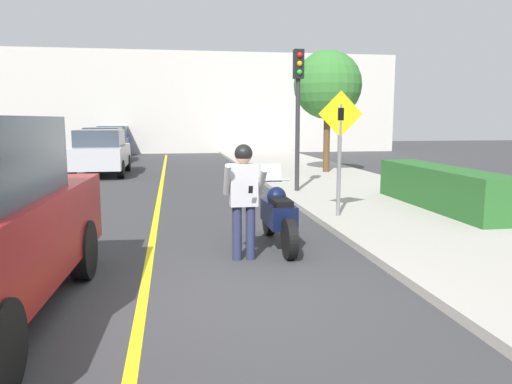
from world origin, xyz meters
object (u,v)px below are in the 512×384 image
Objects in this scene: person_biker at (244,190)px; parked_car_black at (104,144)px; crossing_sign at (340,141)px; motorcycle at (278,216)px; parked_car_silver at (101,152)px; traffic_light at (298,94)px; parked_car_blue at (114,140)px; street_tree at (328,85)px.

parked_car_black is (-4.27, 18.00, -0.18)m from person_biker.
motorcycle is at bearing -133.24° from crossing_sign.
parked_car_silver is at bearing -83.86° from parked_car_black.
traffic_light is (0.06, 3.64, 1.12)m from crossing_sign.
parked_car_black is at bearing 118.96° from traffic_light.
street_tree is at bearing -54.39° from parked_car_blue.
crossing_sign is 11.43m from parked_car_silver.
traffic_light is 8.76m from parked_car_silver.
crossing_sign is 8.84m from street_tree.
parked_car_silver is 5.84m from parked_car_black.
parked_car_black is at bearing 112.79° from crossing_sign.
street_tree reaches higher than parked_car_silver.
parked_car_blue is (-6.67, 20.96, -0.76)m from crossing_sign.
motorcycle is 0.53× the size of parked_car_silver.
crossing_sign is 3.81m from traffic_light.
person_biker reaches higher than parked_car_silver.
traffic_light reaches higher than parked_car_blue.
parked_car_black is (-0.62, 5.81, 0.00)m from parked_car_silver.
crossing_sign reaches higher than parked_car_blue.
crossing_sign reaches higher than motorcycle.
street_tree is 11.71m from parked_car_black.
person_biker is 0.38× the size of street_tree.
parked_car_blue is (-0.13, 5.40, 0.00)m from parked_car_black.
crossing_sign reaches higher than person_biker.
traffic_light reaches higher than parked_car_black.
parked_car_blue reaches higher than motorcycle.
parked_car_silver is at bearing 106.63° from person_biker.
traffic_light is 0.90× the size of parked_car_silver.
parked_car_blue is (-5.07, 22.67, 0.36)m from motorcycle.
person_biker is at bearing -73.37° from parked_car_silver.
street_tree is at bearing -9.65° from parked_car_silver.
parked_car_black is (-6.54, 15.56, -0.76)m from crossing_sign.
street_tree reaches higher than person_biker.
parked_car_black is at bearing 140.97° from street_tree.
street_tree reaches higher than crossing_sign.
crossing_sign is 0.59× the size of parked_car_silver.
traffic_light reaches higher than crossing_sign.
person_biker is 6.72m from traffic_light.
motorcycle is 6.03m from traffic_light.
traffic_light is (2.33, 6.07, 1.69)m from person_biker.
street_tree is 8.74m from parked_car_silver.
crossing_sign is at bearing -90.96° from traffic_light.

